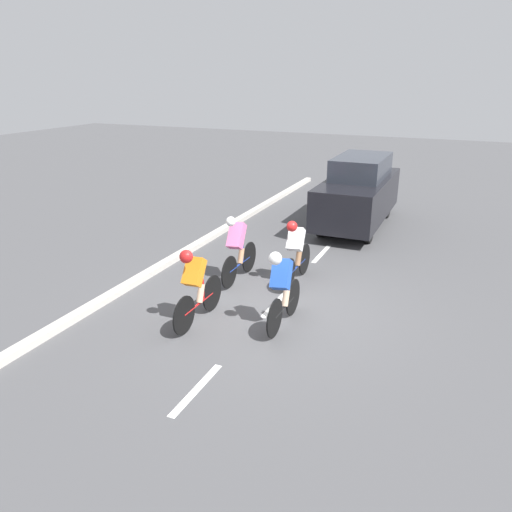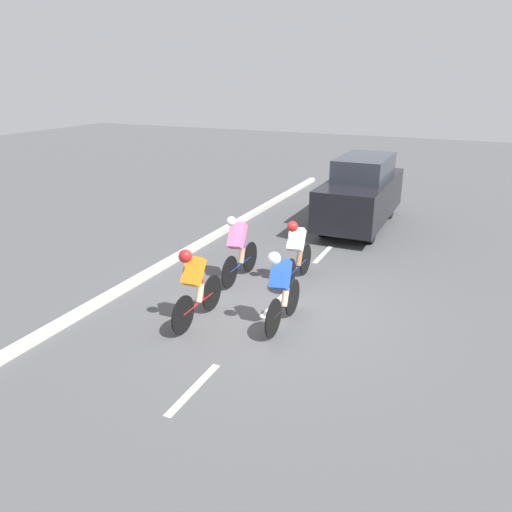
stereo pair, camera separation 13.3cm
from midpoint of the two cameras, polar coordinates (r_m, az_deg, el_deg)
ground_plane at (r=9.93m, az=1.45°, el=-5.92°), size 60.00×60.00×0.00m
lane_stripe_near at (r=7.63m, az=-7.32°, el=-14.87°), size 0.12×1.40×0.01m
lane_stripe_mid at (r=10.12m, az=1.94°, el=-5.39°), size 0.12×1.40×0.01m
lane_stripe_far at (r=12.92m, az=7.20°, el=0.25°), size 0.12×1.40×0.01m
curb at (r=11.55m, az=-12.98°, el=-2.22°), size 0.20×24.03×0.14m
cyclist_pink at (r=10.94m, az=-2.48°, el=1.05°), size 0.36×1.75×1.53m
cyclist_orange at (r=9.09m, az=-7.38°, el=-3.13°), size 0.34×1.75×1.51m
cyclist_white at (r=10.82m, az=4.24°, el=0.71°), size 0.35×1.75×1.48m
cyclist_blue at (r=8.90m, az=2.55°, el=-3.48°), size 0.38×1.66×1.52m
support_car at (r=15.25m, az=11.37°, el=7.19°), size 1.70×4.53×2.09m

